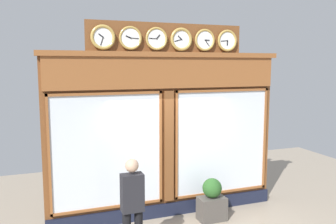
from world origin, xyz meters
The scene contains 4 objects.
shop_facade centered at (0.00, -0.12, 1.79)m, with size 5.05×0.42×4.01m.
pedestrian centered at (1.12, 1.38, 0.93)m, with size 0.36×0.22×1.69m.
planter_box centered at (-0.77, 0.52, 0.24)m, with size 0.56×0.36×0.48m, color #4C4742.
planter_shrub centered at (-0.77, 0.52, 0.68)m, with size 0.40×0.40×0.40m, color #285623.
Camera 1 is at (2.47, 6.73, 3.16)m, focal length 37.73 mm.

